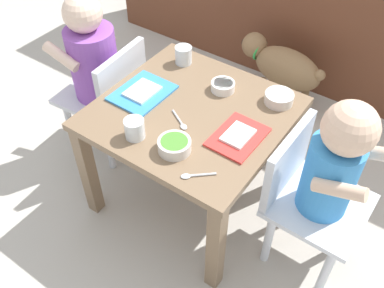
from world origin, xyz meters
name	(u,v)px	position (x,y,z in m)	size (l,w,h in m)	color
ground_plane	(192,195)	(0.00, 0.00, 0.00)	(7.00, 7.00, 0.00)	#B2ADA3
dining_table	(192,127)	(0.00, 0.00, 0.36)	(0.59, 0.57, 0.44)	#7A6047
seated_child_left	(96,63)	(-0.46, 0.03, 0.42)	(0.30, 0.30, 0.69)	silver
seated_child_right	(327,171)	(0.46, 0.02, 0.42)	(0.28, 0.28, 0.67)	silver
dog	(282,66)	(0.00, 0.73, 0.19)	(0.44, 0.19, 0.30)	olive
food_tray_left	(142,92)	(-0.19, -0.02, 0.44)	(0.16, 0.20, 0.02)	#388CD8
food_tray_right	(238,136)	(0.19, -0.02, 0.44)	(0.14, 0.18, 0.02)	red
water_cup_left	(135,130)	(-0.07, -0.20, 0.46)	(0.06, 0.06, 0.06)	white
water_cup_right	(183,56)	(-0.18, 0.20, 0.46)	(0.06, 0.06, 0.06)	white
veggie_bowl_far	(223,86)	(0.02, 0.15, 0.45)	(0.08, 0.08, 0.03)	white
cereal_bowl_right_side	(174,145)	(0.06, -0.17, 0.46)	(0.10, 0.10, 0.04)	silver
veggie_bowl_near	(279,98)	(0.21, 0.20, 0.45)	(0.09, 0.09, 0.04)	silver
spoon_by_left_tray	(195,175)	(0.17, -0.22, 0.44)	(0.08, 0.08, 0.01)	silver
spoon_by_right_tray	(180,122)	(0.00, -0.07, 0.44)	(0.09, 0.06, 0.01)	silver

